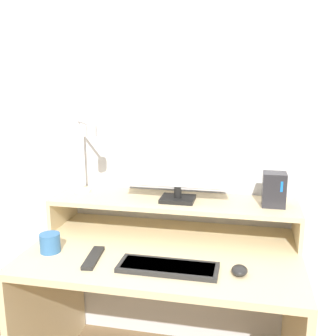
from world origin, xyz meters
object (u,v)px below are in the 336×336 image
Objects in this scene: desk_lamp at (86,154)px; mug at (50,243)px; keyboard at (168,267)px; remote_control at (93,258)px; router_dock at (274,189)px; mouse at (240,270)px; monitor at (178,155)px.

mug is (-0.05, -0.31, -0.34)m from desk_lamp.
mug is at bearing 174.06° from keyboard.
mug is at bearing 171.02° from remote_control.
remote_control is (-0.74, -0.37, -0.23)m from router_dock.
keyboard is 1.96× the size of remote_control.
mouse is at bearing -0.40° from remote_control.
router_dock is at bearing 1.92° from desk_lamp.
remote_control is (-0.32, 0.02, -0.00)m from keyboard.
desk_lamp is 4.24× the size of mug.
keyboard is at bearing -85.33° from monitor.
desk_lamp is at bearing -178.08° from router_dock.
remote_control is at bearing 176.08° from keyboard.
monitor is at bearing 50.89° from remote_control.
monitor is at bearing 32.86° from mug.
keyboard is 0.54m from mug.
remote_control is 2.31× the size of mug.
remote_control is at bearing -8.98° from mug.
monitor is 1.37× the size of desk_lamp.
router_dock is 2.02× the size of mouse.
mouse is (0.28, 0.02, 0.01)m from keyboard.
monitor is 3.23× the size of router_dock.
desk_lamp is 0.71m from keyboard.
router_dock reaches higher than mouse.
desk_lamp is at bearing 80.75° from mug.
monitor is 1.28× the size of keyboard.
router_dock reaches higher than remote_control.
keyboard is at bearing -5.94° from mug.
mug is at bearing -160.34° from router_dock.
mug is (-0.95, -0.34, -0.20)m from router_dock.
mouse is 0.60m from remote_control.
mug is at bearing -99.25° from desk_lamp.
keyboard is at bearing -176.31° from mouse.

